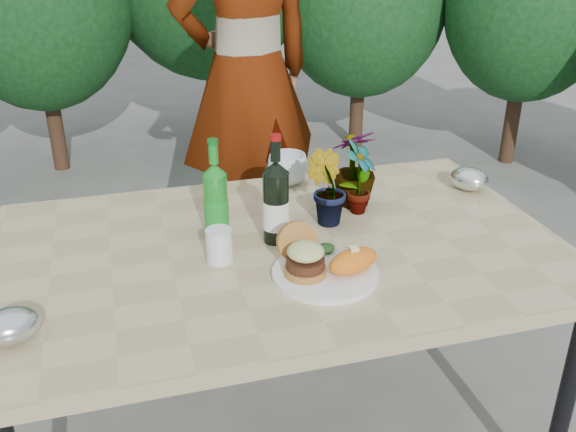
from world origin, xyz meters
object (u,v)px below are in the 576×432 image
object	(u,v)px
wine_bottle	(276,203)
person	(248,75)
dinner_plate	(325,274)
patio_table	(281,263)

from	to	relation	value
wine_bottle	person	size ratio (longest dim) A/B	0.17
dinner_plate	person	world-z (taller)	person
wine_bottle	person	xyz separation A→B (m)	(0.16, 1.11, 0.09)
dinner_plate	wine_bottle	size ratio (longest dim) A/B	0.87
dinner_plate	patio_table	bearing A→B (deg)	109.49
person	wine_bottle	bearing A→B (deg)	61.68
patio_table	person	bearing A→B (deg)	81.98
wine_bottle	person	distance (m)	1.13
patio_table	wine_bottle	size ratio (longest dim) A/B	4.99
patio_table	person	distance (m)	1.19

